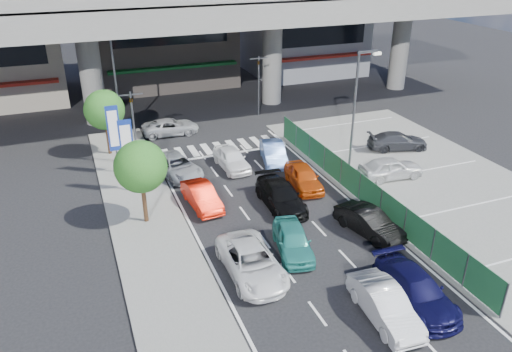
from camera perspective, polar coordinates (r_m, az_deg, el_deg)
name	(u,v)px	position (r m, az deg, el deg)	size (l,w,h in m)	color
ground	(292,234)	(26.74, 4.14, -6.67)	(120.00, 120.00, 0.00)	black
parking_lot	(436,185)	(33.73, 19.87, -0.94)	(12.00, 28.00, 0.06)	slate
sidewalk_left	(147,222)	(28.33, -12.39, -5.11)	(4.00, 30.00, 0.12)	slate
fence_run	(369,194)	(29.40, 12.79, -2.07)	(0.16, 22.00, 1.80)	#1C5430
expressway	(184,10)	(43.82, -8.27, 18.22)	(64.00, 14.00, 10.75)	slate
building_center	(159,10)	(54.63, -11.02, 18.12)	(14.00, 10.90, 15.00)	gray
building_east	(304,18)	(58.94, 5.48, 17.51)	(12.00, 10.90, 12.00)	gray
traffic_light_left	(132,110)	(34.15, -13.97, 7.29)	(1.60, 1.24, 5.20)	#595B60
traffic_light_right	(259,71)	(43.48, 0.31, 11.93)	(1.60, 1.24, 5.20)	#595B60
street_lamp_right	(357,102)	(32.78, 11.48, 8.31)	(1.65, 0.22, 8.00)	#595B60
street_lamp_left	(117,77)	(39.65, -15.57, 10.89)	(1.65, 0.22, 8.00)	#595B60
signboard_near	(127,146)	(30.58, -14.56, 3.32)	(0.80, 0.14, 4.70)	#595B60
signboard_far	(114,130)	(33.35, -15.94, 5.03)	(0.80, 0.14, 4.70)	#595B60
tree_near	(141,167)	(26.82, -13.05, 1.02)	(2.80, 2.80, 4.80)	#382314
tree_far	(104,110)	(36.56, -16.95, 7.23)	(2.80, 2.80, 4.80)	#382314
hatch_white_back_mid	(385,305)	(21.71, 14.51, -14.06)	(1.46, 4.19, 1.38)	silver
minivan_navy_back	(416,289)	(22.86, 17.81, -12.25)	(1.93, 4.76, 1.38)	black
sedan_white_mid_left	(251,262)	(23.42, -0.52, -9.78)	(2.29, 4.97, 1.38)	white
taxi_teal_mid	(293,240)	(25.01, 4.24, -7.33)	(1.61, 4.00, 1.36)	teal
hatch_black_mid_right	(369,223)	(27.05, 12.80, -5.21)	(1.44, 4.12, 1.36)	black
taxi_orange_left	(202,196)	(29.18, -6.23, -2.32)	(1.37, 3.93, 1.29)	red
sedan_black_mid	(281,196)	(29.00, 2.83, -2.29)	(1.93, 4.76, 1.38)	black
taxi_orange_right	(304,177)	(31.35, 5.47, -0.12)	(1.63, 4.05, 1.38)	#B8400C
wagon_silver_front_left	(177,166)	(33.22, -9.06, 1.12)	(2.14, 4.65, 1.29)	#ADB1B5
sedan_white_front_mid	(232,159)	(33.87, -2.81, 2.01)	(1.63, 4.05, 1.38)	white
kei_truck_front_right	(273,153)	(34.72, 2.00, 2.63)	(1.46, 4.19, 1.38)	#5377BC
crossing_wagon_silver	(170,127)	(40.39, -9.75, 5.55)	(2.06, 4.46, 1.24)	#ACAEB4
parked_sedan_white	(391,168)	(33.42, 15.13, 0.91)	(1.68, 4.18, 1.43)	silver
parked_sedan_dgrey	(398,141)	(38.27, 15.89, 3.88)	(1.78, 4.37, 1.27)	#313237
traffic_cone	(370,174)	(33.03, 12.89, 0.24)	(0.40, 0.40, 0.78)	#F3480D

